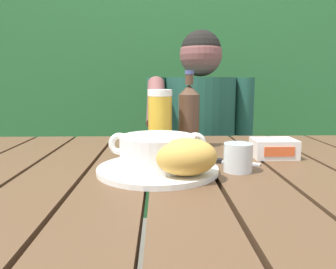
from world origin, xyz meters
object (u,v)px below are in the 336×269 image
Objects in this scene: table_knife at (221,161)px; person_eating at (200,140)px; butter_tub at (274,148)px; beer_glass at (160,120)px; water_glass_small at (238,157)px; serving_plate at (158,169)px; beer_bottle at (189,115)px; soup_bowl at (158,151)px; chair_near_diner at (195,177)px; bread_roll at (186,157)px.

person_eating is at bearing 87.49° from table_knife.
butter_tub is (0.13, -0.60, 0.08)m from person_eating.
table_knife is (0.15, -0.16, -0.09)m from beer_glass.
beer_glass is 0.30m from water_glass_small.
beer_bottle reaches higher than serving_plate.
serving_plate is (-0.19, -0.73, 0.06)m from person_eating.
butter_tub is at bearing 23.43° from soup_bowl.
soup_bowl is at bearing -101.56° from chair_near_diner.
water_glass_small is 0.09m from table_knife.
table_knife is at bearing -92.12° from chair_near_diner.
beer_bottle is at bearing 71.16° from soup_bowl.
beer_bottle is (-0.10, -0.65, 0.39)m from chair_near_diner.
bread_roll is at bearing -49.40° from serving_plate.
chair_near_diner is 6.07× the size of table_knife.
bread_roll reaches higher than water_glass_small.
beer_glass reaches higher than bread_roll.
beer_glass is (-0.18, -0.49, 0.15)m from person_eating.
serving_plate is at bearing -156.57° from butter_tub.
chair_near_diner is 0.99m from water_glass_small.
butter_tub is (0.13, 0.14, -0.01)m from water_glass_small.
serving_plate is 1.16× the size of beer_bottle.
butter_tub is (0.12, -0.80, 0.32)m from chair_near_diner.
bread_roll is at bearing -123.91° from table_knife.
beer_bottle reaches higher than soup_bowl.
soup_bowl is at bearing -153.58° from table_knife.
soup_bowl is at bearing -156.57° from butter_tub.
beer_bottle reaches higher than table_knife.
butter_tub is at bearing -33.44° from beer_bottle.
beer_bottle is at bearing 146.56° from butter_tub.
bread_roll is 0.33m from butter_tub.
soup_bowl is 1.94× the size of butter_tub.
beer_glass reaches higher than butter_tub.
water_glass_small is at bearing -53.51° from beer_glass.
serving_plate is at bearing -108.84° from beer_bottle.
person_eating reaches higher than chair_near_diner.
soup_bowl is (-0.19, -0.93, 0.34)m from chair_near_diner.
beer_bottle is 1.51× the size of table_knife.
bread_roll is (0.06, -0.07, 0.04)m from serving_plate.
beer_bottle is at bearing 24.90° from beer_glass.
soup_bowl is 3.36× the size of water_glass_small.
serving_plate is (-0.19, -0.93, 0.30)m from chair_near_diner.
chair_near_diner is 1.00m from serving_plate.
person_eating is at bearing 69.77° from beer_glass.
chair_near_diner is at bearing 78.44° from soup_bowl.
beer_glass is at bearing -104.90° from chair_near_diner.
beer_bottle reaches higher than bread_roll.
beer_bottle is (0.10, 0.28, 0.05)m from soup_bowl.
beer_bottle is 3.61× the size of water_glass_small.
beer_glass is 1.15× the size of table_knife.
bread_roll is 0.36m from beer_bottle.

